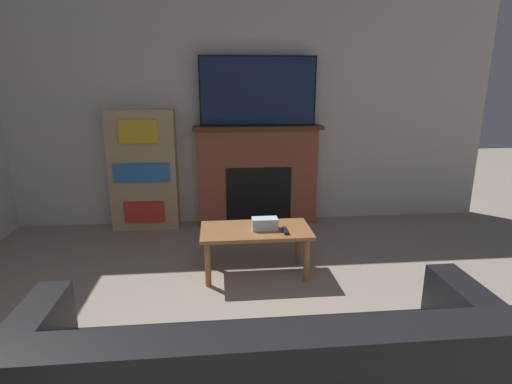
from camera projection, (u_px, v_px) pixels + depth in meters
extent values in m
cube|color=beige|center=(235.00, 109.00, 4.64)|extent=(6.14, 0.06, 2.70)
cube|color=brown|center=(258.00, 177.00, 4.73)|extent=(1.38, 0.22, 1.13)
cube|color=black|center=(259.00, 194.00, 4.67)|extent=(0.76, 0.01, 0.62)
cube|color=#4C331E|center=(258.00, 128.00, 4.56)|extent=(1.48, 0.28, 0.04)
cube|color=black|center=(258.00, 91.00, 4.46)|extent=(1.31, 0.03, 0.77)
cube|color=#19284C|center=(258.00, 91.00, 4.44)|extent=(1.28, 0.01, 0.73)
cube|color=black|center=(486.00, 376.00, 1.82)|extent=(0.16, 0.94, 0.68)
cube|color=silver|center=(144.00, 375.00, 1.53)|extent=(0.36, 0.14, 0.28)
cube|color=brown|center=(256.00, 230.00, 3.46)|extent=(0.95, 0.50, 0.03)
cylinder|color=brown|center=(208.00, 264.00, 3.29)|extent=(0.05, 0.05, 0.39)
cylinder|color=brown|center=(307.00, 260.00, 3.37)|extent=(0.05, 0.05, 0.39)
cylinder|color=brown|center=(209.00, 246.00, 3.65)|extent=(0.05, 0.05, 0.39)
cylinder|color=brown|center=(298.00, 243.00, 3.73)|extent=(0.05, 0.05, 0.39)
cube|color=silver|center=(265.00, 224.00, 3.43)|extent=(0.22, 0.12, 0.10)
cube|color=black|center=(285.00, 231.00, 3.38)|extent=(0.04, 0.15, 0.02)
cube|color=tan|center=(144.00, 170.00, 4.56)|extent=(0.75, 0.26, 1.36)
cube|color=red|center=(145.00, 212.00, 4.54)|extent=(0.44, 0.03, 0.24)
cube|color=#2D70B7|center=(142.00, 173.00, 4.42)|extent=(0.61, 0.03, 0.20)
cube|color=gold|center=(138.00, 132.00, 4.30)|extent=(0.41, 0.03, 0.25)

